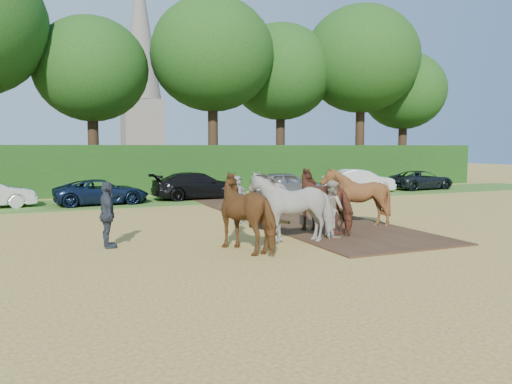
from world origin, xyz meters
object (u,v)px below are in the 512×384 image
at_px(spectator_far, 108,215).
at_px(plough_team, 308,203).
at_px(parked_cars, 206,187).
at_px(spectator_near, 332,209).
at_px(church, 141,64).

distance_m(spectator_far, plough_team, 6.25).
bearing_deg(parked_cars, spectator_near, -88.65).
bearing_deg(spectator_near, parked_cars, -1.63).
bearing_deg(spectator_near, plough_team, 50.97).
height_order(spectator_far, church, church).
xyz_separation_m(spectator_near, spectator_far, (-6.84, 1.07, 0.04)).
bearing_deg(parked_cars, church, 84.65).
xyz_separation_m(spectator_far, parked_cars, (6.54, 11.58, -0.26)).
bearing_deg(plough_team, spectator_far, 174.33).
bearing_deg(spectator_far, plough_team, -98.42).
height_order(plough_team, church, church).
height_order(plough_team, parked_cars, plough_team).
height_order(spectator_far, plough_team, plough_team).
height_order(spectator_near, parked_cars, spectator_near).
bearing_deg(spectator_near, church, -6.76).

